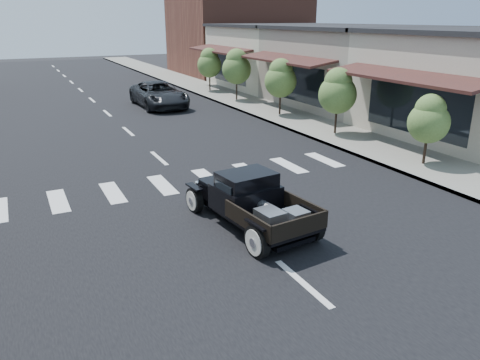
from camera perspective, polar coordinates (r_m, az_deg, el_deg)
name	(u,v)px	position (r m, az deg, el deg)	size (l,w,h in m)	color
ground	(239,228)	(12.18, -0.17, -5.86)	(120.00, 120.00, 0.00)	black
road	(115,120)	(25.90, -15.02, 7.08)	(14.00, 80.00, 0.02)	black
road_markings	(139,141)	(21.14, -12.20, 4.63)	(12.00, 60.00, 0.06)	silver
sidewalk_right	(256,106)	(28.72, 1.95, 9.00)	(3.00, 80.00, 0.15)	gray
storefront_mid	(365,68)	(30.45, 15.01, 13.09)	(10.00, 9.00, 4.50)	gray
storefront_far	(288,57)	(37.69, 5.83, 14.69)	(10.00, 9.00, 4.50)	beige
far_building_right	(237,36)	(46.62, -0.34, 17.17)	(11.00, 10.00, 7.00)	brown
small_tree_a	(428,131)	(17.95, 21.89, 5.59)	(1.45, 1.45, 2.42)	#4D6D32
small_tree_b	(337,102)	(21.67, 11.73, 9.27)	(1.70, 1.70, 2.84)	#4D6D32
small_tree_c	(280,88)	(25.69, 4.94, 11.13)	(1.72, 1.72, 2.87)	#4D6D32
small_tree_d	(237,75)	(30.40, -0.42, 12.64)	(1.84, 1.84, 3.07)	#4D6D32
small_tree_e	(210,70)	(34.45, -3.74, 13.22)	(1.73, 1.73, 2.88)	#4D6D32
hotrod_pickup	(251,200)	(11.98, 1.31, -2.50)	(1.97, 4.23, 1.47)	black
second_car	(159,95)	(29.12, -9.85, 10.22)	(2.49, 5.40, 1.50)	black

